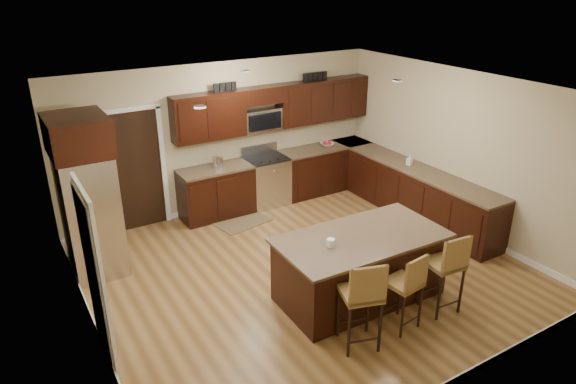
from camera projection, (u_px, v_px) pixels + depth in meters
floor at (306, 271)px, 7.64m from camera, size 6.00×6.00×0.00m
ceiling at (309, 91)px, 6.58m from camera, size 6.00×6.00×0.00m
wall_back at (224, 137)px, 9.27m from camera, size 6.00×0.00×6.00m
wall_left at (82, 242)px, 5.68m from camera, size 0.00×5.50×5.50m
wall_right at (458, 152)px, 8.54m from camera, size 0.00×5.50×5.50m
base_cabinets at (350, 185)px, 9.50m from camera, size 4.02×3.96×0.92m
upper_cabinets at (279, 105)px, 9.45m from camera, size 4.00×0.33×0.80m
range at (266, 180)px, 9.71m from camera, size 0.76×0.64×1.11m
microwave at (261, 120)px, 9.37m from camera, size 0.76×0.31×0.40m
doorway at (136, 171)px, 8.60m from camera, size 0.85×0.03×2.06m
pantry_door at (94, 279)px, 5.59m from camera, size 0.03×0.80×2.04m
letter_decor at (272, 81)px, 9.20m from camera, size 2.20×0.03×0.15m
island at (360, 269)px, 6.90m from camera, size 2.27×1.22×0.92m
stool_left at (363, 295)px, 5.81m from camera, size 0.55×0.55×1.18m
stool_mid at (407, 284)px, 6.17m from camera, size 0.43×0.43×1.04m
stool_right at (448, 265)px, 6.46m from camera, size 0.46×0.46×1.13m
refrigerator at (87, 195)px, 7.24m from camera, size 0.79×0.97×2.35m
floor_mat at (242, 221)px, 9.15m from camera, size 1.03×0.78×0.01m
fruit_bowl at (327, 144)px, 10.18m from camera, size 0.32×0.32×0.06m
soap_bottle at (410, 160)px, 9.15m from camera, size 0.11×0.11×0.20m
canister_tall at (216, 162)px, 9.02m from camera, size 0.12×0.12×0.20m
canister_short at (220, 162)px, 9.05m from camera, size 0.11×0.11×0.18m
island_jar at (331, 243)px, 6.45m from camera, size 0.10×0.10×0.10m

